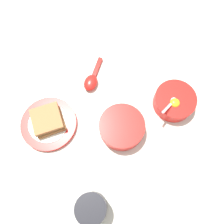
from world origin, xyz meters
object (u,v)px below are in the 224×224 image
at_px(egg_bowl, 174,101).
at_px(congee_bowl, 122,127).
at_px(soup_spoon, 92,80).
at_px(drinking_cup, 92,208).
at_px(toast_plate, 49,124).
at_px(toast_sandwich, 48,121).

relative_size(egg_bowl, congee_bowl, 1.02).
bearing_deg(congee_bowl, soup_spoon, -129.22).
bearing_deg(egg_bowl, drinking_cup, -18.61).
bearing_deg(soup_spoon, drinking_cup, 22.53).
bearing_deg(egg_bowl, congee_bowl, -42.40).
height_order(congee_bowl, drinking_cup, drinking_cup).
distance_m(soup_spoon, drinking_cup, 0.39).
bearing_deg(toast_plate, soup_spoon, 159.51).
height_order(toast_sandwich, soup_spoon, toast_sandwich).
distance_m(egg_bowl, drinking_cup, 0.40).
xyz_separation_m(toast_sandwich, congee_bowl, (-0.06, 0.22, -0.01)).
bearing_deg(soup_spoon, congee_bowl, 50.78).
distance_m(toast_sandwich, drinking_cup, 0.28).
bearing_deg(congee_bowl, egg_bowl, 137.60).
xyz_separation_m(egg_bowl, toast_plate, (0.20, -0.35, -0.02)).
relative_size(egg_bowl, soup_spoon, 1.04).
distance_m(soup_spoon, congee_bowl, 0.19).
bearing_deg(egg_bowl, soup_spoon, -86.38).
height_order(egg_bowl, drinking_cup, drinking_cup).
distance_m(egg_bowl, toast_plate, 0.40).
xyz_separation_m(toast_plate, drinking_cup, (0.17, 0.22, 0.04)).
relative_size(congee_bowl, drinking_cup, 1.59).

